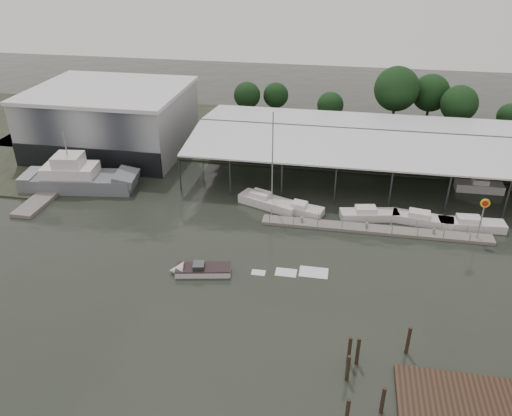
% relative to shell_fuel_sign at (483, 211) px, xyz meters
% --- Properties ---
extents(ground, '(200.00, 200.00, 0.00)m').
position_rel_shell_fuel_sign_xyz_m(ground, '(-27.00, -9.99, -3.93)').
color(ground, black).
rests_on(ground, ground).
extents(land_strip_far, '(140.00, 30.00, 0.30)m').
position_rel_shell_fuel_sign_xyz_m(land_strip_far, '(-27.00, 32.01, -3.83)').
color(land_strip_far, '#363C2D').
rests_on(land_strip_far, ground).
extents(land_strip_west, '(20.00, 40.00, 0.30)m').
position_rel_shell_fuel_sign_xyz_m(land_strip_west, '(-67.00, 20.01, -3.83)').
color(land_strip_west, '#363C2D').
rests_on(land_strip_west, ground).
extents(storage_warehouse, '(24.50, 20.50, 10.50)m').
position_rel_shell_fuel_sign_xyz_m(storage_warehouse, '(-55.00, 19.95, 1.36)').
color(storage_warehouse, gray).
rests_on(storage_warehouse, ground).
extents(covered_boat_shed, '(58.24, 24.00, 6.96)m').
position_rel_shell_fuel_sign_xyz_m(covered_boat_shed, '(-10.00, 18.01, 2.20)').
color(covered_boat_shed, silver).
rests_on(covered_boat_shed, ground).
extents(trawler_dock, '(3.00, 18.00, 0.50)m').
position_rel_shell_fuel_sign_xyz_m(trawler_dock, '(-57.00, 4.01, -3.68)').
color(trawler_dock, slate).
rests_on(trawler_dock, ground).
extents(floating_dock, '(28.00, 2.00, 1.40)m').
position_rel_shell_fuel_sign_xyz_m(floating_dock, '(-12.00, 0.01, -3.72)').
color(floating_dock, slate).
rests_on(floating_dock, ground).
extents(shell_fuel_sign, '(1.10, 0.18, 5.55)m').
position_rel_shell_fuel_sign_xyz_m(shell_fuel_sign, '(0.00, 0.00, 0.00)').
color(shell_fuel_sign, gray).
rests_on(shell_fuel_sign, ground).
extents(boardwalk_platform, '(15.00, 12.00, 0.50)m').
position_rel_shell_fuel_sign_xyz_m(boardwalk_platform, '(-2.45, -25.27, -3.73)').
color(boardwalk_platform, '#382416').
rests_on(boardwalk_platform, ground).
extents(grey_trawler, '(16.90, 7.12, 8.84)m').
position_rel_shell_fuel_sign_xyz_m(grey_trawler, '(-53.57, 4.65, -2.35)').
color(grey_trawler, slate).
rests_on(grey_trawler, ground).
extents(white_sailboat, '(8.74, 5.54, 13.42)m').
position_rel_shell_fuel_sign_xyz_m(white_sailboat, '(-25.98, 4.06, -3.26)').
color(white_sailboat, silver).
rests_on(white_sailboat, ground).
extents(speedboat_underway, '(17.50, 5.15, 2.00)m').
position_rel_shell_fuel_sign_xyz_m(speedboat_underway, '(-31.01, -12.42, -3.53)').
color(speedboat_underway, silver).
rests_on(speedboat_underway, ground).
extents(moored_cruiser_0, '(5.73, 3.47, 1.70)m').
position_rel_shell_fuel_sign_xyz_m(moored_cruiser_0, '(-21.23, 2.74, -3.31)').
color(moored_cruiser_0, silver).
rests_on(moored_cruiser_0, ground).
extents(moored_cruiser_1, '(7.70, 3.53, 1.70)m').
position_rel_shell_fuel_sign_xyz_m(moored_cruiser_1, '(-12.69, 3.03, -3.31)').
color(moored_cruiser_1, silver).
rests_on(moored_cruiser_1, ground).
extents(moored_cruiser_2, '(7.69, 3.36, 1.70)m').
position_rel_shell_fuel_sign_xyz_m(moored_cruiser_2, '(-6.05, 3.00, -3.31)').
color(moored_cruiser_2, silver).
rests_on(moored_cruiser_2, ground).
extents(moored_cruiser_3, '(8.08, 2.64, 1.70)m').
position_rel_shell_fuel_sign_xyz_m(moored_cruiser_3, '(-0.19, 2.73, -3.31)').
color(moored_cruiser_3, silver).
rests_on(moored_cruiser_3, ground).
extents(mooring_pilings, '(5.38, 8.44, 3.45)m').
position_rel_shell_fuel_sign_xyz_m(mooring_pilings, '(-13.42, -24.23, -2.89)').
color(mooring_pilings, '#322419').
rests_on(mooring_pilings, ground).
extents(horizon_tree_line, '(71.41, 11.27, 12.02)m').
position_rel_shell_fuel_sign_xyz_m(horizon_tree_line, '(-2.47, 37.80, 2.45)').
color(horizon_tree_line, black).
rests_on(horizon_tree_line, ground).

